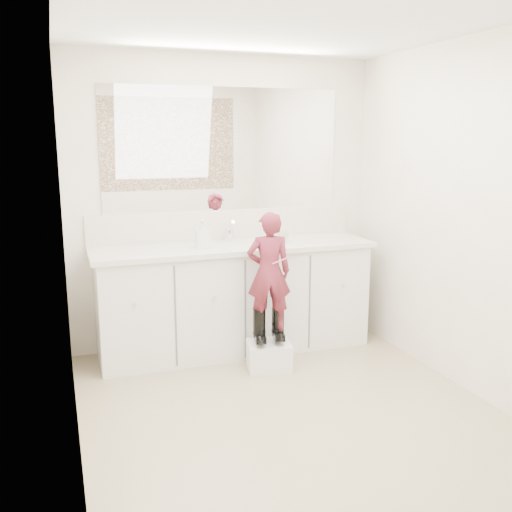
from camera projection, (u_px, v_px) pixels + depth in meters
name	position (u px, v px, depth m)	size (l,w,h in m)	color
floor	(292.00, 414.00, 3.65)	(3.00, 3.00, 0.00)	#948561
ceiling	(298.00, 16.00, 3.16)	(3.00, 3.00, 0.00)	white
wall_back	(224.00, 203.00, 4.79)	(2.60, 2.60, 0.00)	beige
wall_front	(462.00, 292.00, 2.02)	(2.60, 2.60, 0.00)	beige
wall_left	(67.00, 242.00, 2.98)	(3.00, 3.00, 0.00)	beige
wall_right	(473.00, 219.00, 3.83)	(3.00, 3.00, 0.00)	beige
vanity_cabinet	(235.00, 300.00, 4.69)	(2.20, 0.55, 0.85)	silver
countertop	(235.00, 247.00, 4.59)	(2.28, 0.58, 0.04)	beige
backsplash	(225.00, 225.00, 4.81)	(2.28, 0.03, 0.25)	beige
mirror	(224.00, 150.00, 4.69)	(2.00, 0.02, 1.00)	white
dot_panel	(470.00, 164.00, 1.94)	(2.00, 0.01, 1.20)	#472819
faucet	(229.00, 235.00, 4.73)	(0.08, 0.08, 0.10)	silver
cup	(283.00, 237.00, 4.69)	(0.10, 0.10, 0.09)	#BFB198
soap_bottle	(202.00, 234.00, 4.45)	(0.10, 0.10, 0.22)	silver
step_stool	(269.00, 356.00, 4.35)	(0.32, 0.27, 0.21)	silver
boot_left	(259.00, 327.00, 4.29)	(0.10, 0.18, 0.27)	black
boot_right	(278.00, 324.00, 4.34)	(0.10, 0.18, 0.27)	black
toddler	(269.00, 272.00, 4.23)	(0.33, 0.22, 0.90)	#A93451
toothbrush	(281.00, 260.00, 4.16)	(0.01, 0.01, 0.14)	#E35882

